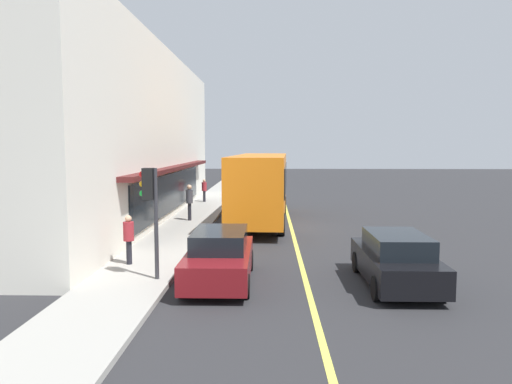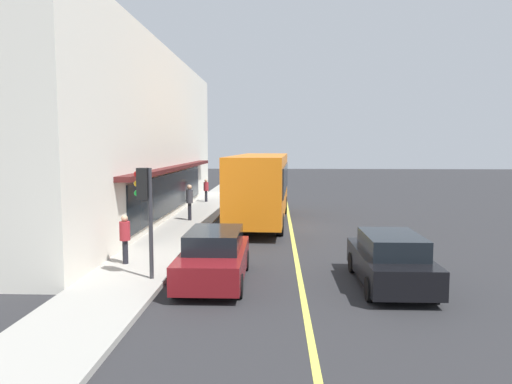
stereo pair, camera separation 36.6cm
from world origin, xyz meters
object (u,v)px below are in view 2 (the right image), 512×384
at_px(car_black, 390,260).
at_px(pedestrian_at_corner, 125,235).
at_px(car_maroon, 214,257).
at_px(pedestrian_waiting, 190,199).
at_px(traffic_light, 145,197).
at_px(pedestrian_near_storefront, 206,188).
at_px(bus, 261,185).

height_order(car_black, pedestrian_at_corner, pedestrian_at_corner).
bearing_deg(car_maroon, pedestrian_at_corner, 64.70).
height_order(pedestrian_waiting, pedestrian_at_corner, pedestrian_waiting).
bearing_deg(traffic_light, pedestrian_near_storefront, 3.15).
bearing_deg(traffic_light, car_maroon, -83.38).
distance_m(bus, car_black, 11.93).
relative_size(bus, pedestrian_near_storefront, 7.25).
bearing_deg(pedestrian_near_storefront, bus, -153.26).
relative_size(bus, pedestrian_at_corner, 7.01).
height_order(bus, car_maroon, bus).
bearing_deg(bus, pedestrian_waiting, 94.53).
distance_m(car_maroon, pedestrian_at_corner, 3.44).
bearing_deg(car_black, pedestrian_near_storefront, 22.82).
bearing_deg(bus, pedestrian_at_corner, 156.62).
xyz_separation_m(traffic_light, pedestrian_waiting, (10.89, 0.70, -1.27)).
bearing_deg(car_black, pedestrian_waiting, 35.27).
bearing_deg(car_black, traffic_light, 90.18).
bearing_deg(pedestrian_waiting, pedestrian_at_corner, 177.22).
bearing_deg(traffic_light, bus, -14.82).
bearing_deg(bus, pedestrian_near_storefront, 26.74).
bearing_deg(pedestrian_near_storefront, traffic_light, -176.85).
bearing_deg(pedestrian_waiting, car_black, -144.73).
height_order(bus, pedestrian_waiting, bus).
distance_m(car_maroon, car_black, 5.05).
relative_size(pedestrian_waiting, pedestrian_near_storefront, 1.19).
bearing_deg(pedestrian_at_corner, car_maroon, -115.30).
height_order(car_maroon, car_black, same).
relative_size(car_maroon, pedestrian_at_corner, 2.69).
relative_size(traffic_light, pedestrian_waiting, 1.74).
bearing_deg(pedestrian_waiting, bus, -85.47).
bearing_deg(car_black, car_maroon, 87.68).
relative_size(bus, car_black, 2.61).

